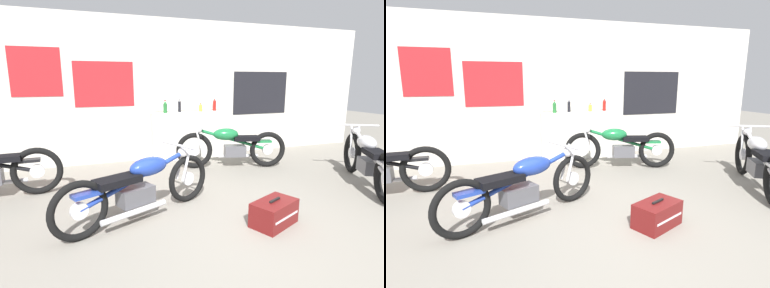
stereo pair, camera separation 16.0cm
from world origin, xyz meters
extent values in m
plane|color=gray|center=(0.00, 0.00, 0.00)|extent=(24.00, 24.00, 0.00)
cube|color=beige|center=(0.00, 3.49, 1.40)|extent=(10.00, 0.06, 2.80)
cube|color=silver|center=(0.63, 3.46, 1.46)|extent=(1.47, 0.01, 0.88)
cube|color=beige|center=(0.63, 3.45, 1.46)|extent=(1.53, 0.01, 0.94)
cube|color=black|center=(2.38, 3.46, 1.32)|extent=(1.36, 0.01, 0.94)
cube|color=#B21E23|center=(-1.03, 3.46, 1.53)|extent=(1.09, 0.01, 0.84)
cube|color=#B21E23|center=(-2.17, 3.46, 1.75)|extent=(0.83, 0.01, 0.85)
cube|color=silver|center=(0.63, 3.31, 0.49)|extent=(1.63, 0.28, 0.97)
cylinder|color=#23662D|center=(0.10, 3.28, 1.06)|extent=(0.08, 0.08, 0.18)
cone|color=#23662D|center=(0.10, 3.28, 1.18)|extent=(0.07, 0.07, 0.05)
cylinder|color=red|center=(0.10, 3.28, 1.22)|extent=(0.03, 0.03, 0.02)
cylinder|color=black|center=(0.41, 3.34, 1.08)|extent=(0.06, 0.06, 0.21)
cone|color=black|center=(0.41, 3.34, 1.21)|extent=(0.05, 0.05, 0.06)
cylinder|color=silver|center=(0.41, 3.34, 1.25)|extent=(0.02, 0.02, 0.02)
cylinder|color=gold|center=(0.87, 3.32, 1.03)|extent=(0.07, 0.07, 0.13)
cone|color=gold|center=(0.87, 3.32, 1.11)|extent=(0.06, 0.06, 0.04)
cylinder|color=red|center=(0.87, 3.32, 1.14)|extent=(0.03, 0.03, 0.01)
cylinder|color=maroon|center=(1.20, 3.36, 1.07)|extent=(0.07, 0.07, 0.20)
cone|color=maroon|center=(1.20, 3.36, 1.20)|extent=(0.06, 0.06, 0.06)
cylinder|color=silver|center=(1.20, 3.36, 1.24)|extent=(0.03, 0.03, 0.02)
torus|color=black|center=(0.44, 2.54, 0.34)|extent=(0.67, 0.27, 0.67)
cylinder|color=silver|center=(0.44, 2.54, 0.34)|extent=(0.20, 0.11, 0.19)
torus|color=black|center=(1.77, 2.17, 0.34)|extent=(0.67, 0.27, 0.67)
cylinder|color=silver|center=(1.77, 2.17, 0.34)|extent=(0.20, 0.11, 0.19)
cube|color=#4C4C51|center=(1.17, 2.34, 0.32)|extent=(0.43, 0.32, 0.20)
cylinder|color=#196B38|center=(1.17, 2.34, 0.52)|extent=(1.22, 0.39, 0.42)
ellipsoid|color=#196B38|center=(1.00, 2.39, 0.63)|extent=(0.52, 0.36, 0.22)
cube|color=black|center=(1.37, 2.28, 0.55)|extent=(0.52, 0.36, 0.08)
cube|color=#196B38|center=(1.69, 2.19, 0.49)|extent=(0.30, 0.21, 0.04)
cylinder|color=silver|center=(0.49, 2.47, 0.58)|extent=(0.17, 0.08, 0.48)
cylinder|color=silver|center=(0.53, 2.58, 0.58)|extent=(0.17, 0.08, 0.48)
cylinder|color=silver|center=(0.58, 2.51, 0.83)|extent=(0.20, 0.62, 0.03)
sphere|color=silver|center=(0.52, 2.52, 0.73)|extent=(0.13, 0.13, 0.13)
cylinder|color=silver|center=(1.30, 2.45, 0.18)|extent=(0.75, 0.27, 0.06)
torus|color=black|center=(-0.17, 1.12, 0.32)|extent=(0.61, 0.32, 0.64)
cylinder|color=silver|center=(-0.17, 1.12, 0.32)|extent=(0.19, 0.12, 0.18)
torus|color=black|center=(-1.53, 0.53, 0.32)|extent=(0.61, 0.32, 0.64)
cylinder|color=silver|center=(-1.53, 0.53, 0.32)|extent=(0.19, 0.12, 0.18)
cube|color=#4C4C51|center=(-0.92, 0.79, 0.30)|extent=(0.47, 0.37, 0.20)
cylinder|color=navy|center=(-0.92, 0.79, 0.50)|extent=(1.26, 0.59, 0.41)
ellipsoid|color=navy|center=(-0.75, 0.87, 0.61)|extent=(0.56, 0.42, 0.22)
cube|color=black|center=(-1.13, 0.70, 0.53)|extent=(0.56, 0.42, 0.08)
cube|color=navy|center=(-1.45, 0.56, 0.47)|extent=(0.33, 0.25, 0.04)
cylinder|color=silver|center=(-0.27, 1.14, 0.56)|extent=(0.18, 0.10, 0.47)
cylinder|color=silver|center=(-0.22, 1.03, 0.56)|extent=(0.18, 0.10, 0.47)
cylinder|color=silver|center=(-0.31, 1.06, 0.79)|extent=(0.28, 0.60, 0.03)
sphere|color=silver|center=(-0.25, 1.08, 0.69)|extent=(0.13, 0.13, 0.13)
cylinder|color=silver|center=(-0.96, 0.62, 0.18)|extent=(0.77, 0.38, 0.06)
torus|color=black|center=(3.00, 1.39, 0.35)|extent=(0.44, 0.65, 0.70)
cylinder|color=silver|center=(3.00, 1.39, 0.35)|extent=(0.16, 0.20, 0.19)
cube|color=#4C4C51|center=(2.60, 0.72, 0.33)|extent=(0.39, 0.45, 0.21)
cylinder|color=#B2B2B7|center=(2.60, 0.72, 0.54)|extent=(0.71, 1.14, 0.44)
ellipsoid|color=#B2B2B7|center=(2.69, 0.87, 0.66)|extent=(0.45, 0.54, 0.22)
cube|color=black|center=(2.49, 0.53, 0.58)|extent=(0.45, 0.54, 0.08)
cylinder|color=silver|center=(2.91, 1.36, 0.61)|extent=(0.12, 0.17, 0.51)
cylinder|color=silver|center=(3.01, 1.30, 0.61)|extent=(0.12, 0.17, 0.51)
cylinder|color=silver|center=(2.92, 1.26, 0.86)|extent=(0.57, 0.35, 0.03)
sphere|color=silver|center=(2.95, 1.32, 0.76)|extent=(0.13, 0.13, 0.13)
cylinder|color=silver|center=(2.67, 0.56, 0.19)|extent=(0.45, 0.70, 0.06)
torus|color=black|center=(-2.11, 2.08, 0.34)|extent=(0.69, 0.12, 0.69)
cylinder|color=silver|center=(-2.11, 2.08, 0.34)|extent=(0.19, 0.07, 0.19)
cube|color=black|center=(-2.52, 2.06, 0.57)|extent=(0.48, 0.26, 0.08)
cube|color=black|center=(-2.19, 2.08, 0.51)|extent=(0.28, 0.15, 0.04)
cube|color=maroon|center=(0.52, 0.15, 0.14)|extent=(0.62, 0.51, 0.28)
cube|color=silver|center=(0.59, 0.00, 0.14)|extent=(0.42, 0.19, 0.02)
cube|color=black|center=(0.52, 0.15, 0.30)|extent=(0.18, 0.10, 0.02)
camera|label=1|loc=(-1.41, -2.50, 1.61)|focal=28.00mm
camera|label=2|loc=(-1.26, -2.55, 1.61)|focal=28.00mm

